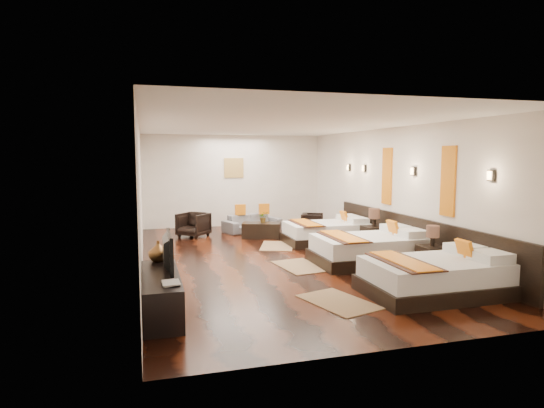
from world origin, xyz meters
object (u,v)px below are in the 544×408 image
object	(u,v)px
coffee_table	(261,230)
book	(162,284)
bed_near	(437,276)
armchair_right	(312,222)
bed_far	(327,232)
nightstand_b	(374,235)
table_plant	(263,217)
tv	(163,252)
tv_console	(161,294)
armchair_left	(193,225)
bed_mid	(371,249)
figurine	(158,251)
sofa	(252,223)
nightstand_a	(432,256)

from	to	relation	value
coffee_table	book	bearing A→B (deg)	-115.58
bed_near	armchair_right	xyz separation A→B (m)	(0.23, 6.08, -0.02)
bed_far	book	size ratio (longest dim) A/B	6.95
nightstand_b	table_plant	distance (m)	3.03
bed_far	book	bearing A→B (deg)	-131.75
tv	tv_console	bearing A→B (deg)	167.29
armchair_left	coffee_table	world-z (taller)	armchair_left
bed_mid	bed_far	size ratio (longest dim) A/B	1.09
book	figurine	distance (m)	1.35
tv_console	armchair_right	bearing A→B (deg)	52.72
book	figurine	xyz separation A→B (m)	(0.00, 1.34, 0.15)
sofa	nightstand_a	bearing A→B (deg)	-89.09
nightstand_a	sofa	xyz separation A→B (m)	(-2.15, 5.41, -0.06)
bed_near	coffee_table	distance (m)	5.74
bed_far	tv	distance (m)	5.75
bed_far	tv	size ratio (longest dim) A/B	2.22
armchair_left	tv_console	bearing A→B (deg)	-58.45
nightstand_a	book	world-z (taller)	nightstand_a
bed_far	nightstand_b	xyz separation A→B (m)	(0.75, -1.00, 0.07)
armchair_left	tv	bearing A→B (deg)	-58.34
figurine	coffee_table	world-z (taller)	figurine
bed_mid	coffee_table	distance (m)	3.67
tv	sofa	distance (m)	6.73
bed_far	armchair_left	bearing A→B (deg)	150.86
sofa	coffee_table	size ratio (longest dim) A/B	1.69
sofa	armchair_right	world-z (taller)	armchair_right
nightstand_b	book	world-z (taller)	nightstand_b
bed_mid	sofa	bearing A→B (deg)	107.60
bed_mid	table_plant	xyz separation A→B (m)	(-1.34, 3.45, 0.25)
table_plant	figurine	bearing A→B (deg)	-122.16
sofa	table_plant	size ratio (longest dim) A/B	6.03
book	sofa	xyz separation A→B (m)	(2.79, 6.88, -0.32)
nightstand_b	nightstand_a	bearing A→B (deg)	-90.00
nightstand_b	tv	size ratio (longest dim) A/B	1.03
bed_far	tv	bearing A→B (deg)	-136.42
nightstand_a	table_plant	xyz separation A→B (m)	(-2.09, 4.43, 0.23)
bed_far	nightstand_a	world-z (taller)	nightstand_a
nightstand_b	coffee_table	xyz separation A→B (m)	(-2.15, 2.13, -0.13)
figurine	armchair_left	size ratio (longest dim) A/B	0.44
book	tv_console	bearing A→B (deg)	90.00
nightstand_a	sofa	world-z (taller)	nightstand_a
tv_console	tv	distance (m)	0.59
bed_far	bed_mid	bearing A→B (deg)	-89.94
bed_near	book	bearing A→B (deg)	-176.39
nightstand_a	tv	size ratio (longest dim) A/B	0.95
tv_console	sofa	bearing A→B (deg)	66.25
bed_mid	figurine	xyz separation A→B (m)	(-4.20, -1.10, 0.42)
coffee_table	table_plant	bearing A→B (deg)	42.08
nightstand_b	armchair_left	world-z (taller)	nightstand_b
nightstand_a	tv_console	size ratio (longest dim) A/B	0.49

